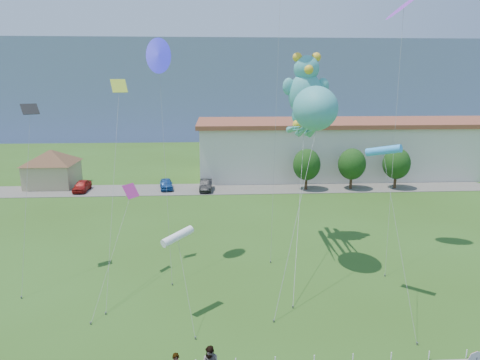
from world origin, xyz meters
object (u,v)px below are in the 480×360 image
pavilion (52,164)px  octopus_kite (311,117)px  parked_car_red (82,186)px  parked_car_blue (166,184)px  warehouse (395,147)px  parked_car_black (206,185)px  teddy_bear_kite (306,89)px

pavilion → octopus_kite: octopus_kite is taller
pavilion → parked_car_red: bearing=-33.7°
parked_car_red → parked_car_blue: size_ratio=1.04×
pavilion → warehouse: 50.37m
pavilion → parked_car_blue: pavilion is taller
warehouse → parked_car_black: 30.94m
octopus_kite → parked_car_red: bearing=136.3°
warehouse → parked_car_red: 46.29m
warehouse → octopus_kite: (-20.75, -32.56, 7.30)m
parked_car_black → parked_car_blue: bearing=170.8°
octopus_kite → teddy_bear_kite: 5.07m
pavilion → warehouse: (50.00, 6.00, 1.10)m
parked_car_red → parked_car_black: size_ratio=0.97×
warehouse → parked_car_red: (-45.25, -9.17, -3.36)m
parked_car_red → teddy_bear_kite: size_ratio=0.25×
parked_car_blue → teddy_bear_kite: 27.03m
parked_car_black → octopus_kite: bearing=-68.1°
pavilion → parked_car_red: (4.75, -3.17, -2.26)m
parked_car_black → teddy_bear_kite: bearing=-62.2°
pavilion → teddy_bear_kite: bearing=-36.4°
warehouse → teddy_bear_kite: size_ratio=3.73×
parked_car_red → teddy_bear_kite: (25.00, -18.73, 12.63)m
octopus_kite → pavilion: bearing=137.8°
parked_car_red → octopus_kite: bearing=-43.5°
pavilion → teddy_bear_kite: (29.76, -21.91, 10.37)m
pavilion → warehouse: size_ratio=0.15×
pavilion → octopus_kite: size_ratio=0.63×
parked_car_red → octopus_kite: octopus_kite is taller
warehouse → parked_car_red: bearing=-168.5°
parked_car_black → teddy_bear_kite: (8.95, -18.20, 12.63)m
octopus_kite → warehouse: bearing=57.5°
parked_car_red → parked_car_black: bearing=-1.7°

